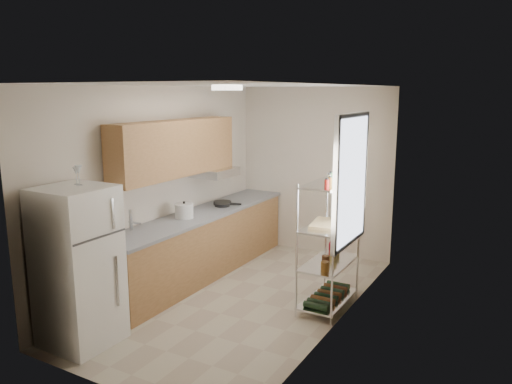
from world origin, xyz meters
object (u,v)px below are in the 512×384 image
rice_cooker (184,211)px  espresso_machine (343,211)px  cutting_board (329,224)px  frying_pan_large (222,203)px  refrigerator (78,267)px

rice_cooker → espresso_machine: bearing=11.2°
cutting_board → espresso_machine: bearing=63.9°
frying_pan_large → refrigerator: bearing=-98.1°
refrigerator → cutting_board: 2.76m
refrigerator → espresso_machine: 2.98m
refrigerator → frying_pan_large: refrigerator is taller
refrigerator → cutting_board: size_ratio=3.31×
refrigerator → rice_cooker: 1.82m
rice_cooker → cutting_board: bearing=6.1°
cutting_board → espresso_machine: espresso_machine is taller
cutting_board → refrigerator: bearing=-132.8°
frying_pan_large → cutting_board: (1.95, -0.72, 0.10)m
refrigerator → rice_cooker: (-0.06, 1.81, 0.18)m
refrigerator → rice_cooker: size_ratio=6.78×
refrigerator → rice_cooker: refrigerator is taller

